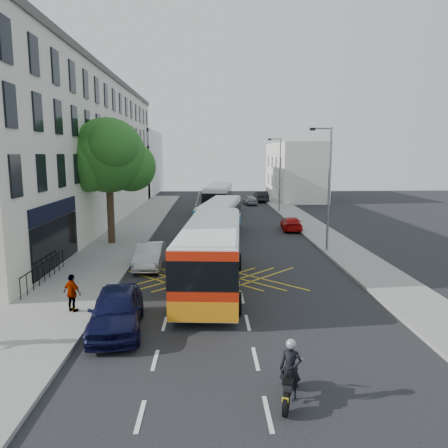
{
  "coord_description": "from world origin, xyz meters",
  "views": [
    {
      "loc": [
        -1.44,
        -16.03,
        6.48
      ],
      "look_at": [
        -0.57,
        10.38,
        2.2
      ],
      "focal_mm": 35.0,
      "sensor_mm": 36.0,
      "label": 1
    }
  ],
  "objects": [
    {
      "name": "street_tree",
      "position": [
        -8.51,
        14.97,
        6.29
      ],
      "size": [
        6.3,
        5.7,
        8.8
      ],
      "color": "#382619",
      "rests_on": "pavement_left"
    },
    {
      "name": "parked_car_blue",
      "position": [
        -4.9,
        -0.57,
        0.79
      ],
      "size": [
        2.35,
        4.79,
        1.57
      ],
      "primitive_type": "imported",
      "rotation": [
        0.0,
        0.0,
        0.11
      ],
      "color": "black",
      "rests_on": "ground"
    },
    {
      "name": "distant_car_dark",
      "position": [
        5.5,
        42.78,
        0.73
      ],
      "size": [
        1.76,
        4.5,
        1.46
      ],
      "primitive_type": "imported",
      "rotation": [
        0.0,
        0.0,
        3.19
      ],
      "color": "black",
      "rests_on": "ground"
    },
    {
      "name": "parked_car_silver",
      "position": [
        -4.9,
        8.5,
        0.69
      ],
      "size": [
        1.49,
        4.2,
        1.38
      ],
      "primitive_type": "imported",
      "rotation": [
        0.0,
        0.0,
        0.01
      ],
      "color": "#B4B6BC",
      "rests_on": "ground"
    },
    {
      "name": "bus_near",
      "position": [
        -1.33,
        4.76,
        1.69
      ],
      "size": [
        3.43,
        11.54,
        3.2
      ],
      "rotation": [
        0.0,
        0.0,
        -0.07
      ],
      "color": "silver",
      "rests_on": "ground"
    },
    {
      "name": "bus_mid",
      "position": [
        -0.63,
        17.84,
        1.48
      ],
      "size": [
        3.93,
        10.23,
        2.81
      ],
      "rotation": [
        0.0,
        0.0,
        -0.17
      ],
      "color": "silver",
      "rests_on": "ground"
    },
    {
      "name": "terrace_main",
      "position": [
        -14.0,
        24.49,
        6.76
      ],
      "size": [
        8.3,
        45.0,
        13.5
      ],
      "color": "#EAE4C4",
      "rests_on": "ground"
    },
    {
      "name": "distant_car_grey",
      "position": [
        -1.53,
        45.08,
        0.58
      ],
      "size": [
        2.09,
        4.27,
        1.17
      ],
      "primitive_type": "imported",
      "rotation": [
        0.0,
        0.0,
        -0.04
      ],
      "color": "#3C3E44",
      "rests_on": "ground"
    },
    {
      "name": "red_hatchback",
      "position": [
        5.5,
        20.45,
        0.57
      ],
      "size": [
        1.89,
        4.03,
        1.14
      ],
      "primitive_type": "imported",
      "rotation": [
        0.0,
        0.0,
        3.06
      ],
      "color": "#B20807",
      "rests_on": "ground"
    },
    {
      "name": "distant_car_silver",
      "position": [
        3.72,
        39.36,
        0.6
      ],
      "size": [
        1.83,
        3.69,
        1.21
      ],
      "primitive_type": "imported",
      "rotation": [
        0.0,
        0.0,
        3.26
      ],
      "color": "#93969A",
      "rests_on": "ground"
    },
    {
      "name": "motorbike",
      "position": [
        0.65,
        -5.45,
        0.82
      ],
      "size": [
        0.8,
        1.9,
        1.75
      ],
      "rotation": [
        0.0,
        0.0,
        -0.33
      ],
      "color": "black",
      "rests_on": "ground"
    },
    {
      "name": "lamp_near",
      "position": [
        6.2,
        12.0,
        4.62
      ],
      "size": [
        1.45,
        0.15,
        8.0
      ],
      "color": "slate",
      "rests_on": "pavement_right"
    },
    {
      "name": "ground",
      "position": [
        0.0,
        0.0,
        0.0
      ],
      "size": [
        120.0,
        120.0,
        0.0
      ],
      "primitive_type": "plane",
      "color": "black",
      "rests_on": "ground"
    },
    {
      "name": "pedestrian_far",
      "position": [
        -7.0,
        1.05,
        0.92
      ],
      "size": [
        0.98,
        0.77,
        1.55
      ],
      "primitive_type": "imported",
      "rotation": [
        0.0,
        0.0,
        2.64
      ],
      "color": "gray",
      "rests_on": "pavement_left"
    },
    {
      "name": "lamp_far",
      "position": [
        6.2,
        32.0,
        4.62
      ],
      "size": [
        1.45,
        0.15,
        8.0
      ],
      "color": "slate",
      "rests_on": "pavement_right"
    },
    {
      "name": "bus_far",
      "position": [
        -0.47,
        32.5,
        1.61
      ],
      "size": [
        3.58,
        11.06,
        3.06
      ],
      "rotation": [
        0.0,
        0.0,
        -0.1
      ],
      "color": "silver",
      "rests_on": "ground"
    },
    {
      "name": "terrace_far",
      "position": [
        -14.0,
        55.0,
        5.0
      ],
      "size": [
        8.0,
        20.0,
        10.0
      ],
      "primitive_type": "cube",
      "color": "silver",
      "rests_on": "ground"
    },
    {
      "name": "railings",
      "position": [
        -9.7,
        5.3,
        0.72
      ],
      "size": [
        0.08,
        5.6,
        1.14
      ],
      "primitive_type": null,
      "color": "black",
      "rests_on": "pavement_left"
    },
    {
      "name": "pavement_left",
      "position": [
        -8.5,
        15.0,
        0.07
      ],
      "size": [
        5.0,
        70.0,
        0.15
      ],
      "primitive_type": "cube",
      "color": "gray",
      "rests_on": "ground"
    },
    {
      "name": "pavement_right",
      "position": [
        7.5,
        15.0,
        0.07
      ],
      "size": [
        3.0,
        70.0,
        0.15
      ],
      "primitive_type": "cube",
      "color": "gray",
      "rests_on": "ground"
    },
    {
      "name": "building_right",
      "position": [
        11.0,
        48.0,
        4.0
      ],
      "size": [
        6.0,
        18.0,
        8.0
      ],
      "primitive_type": "cube",
      "color": "silver",
      "rests_on": "ground"
    }
  ]
}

